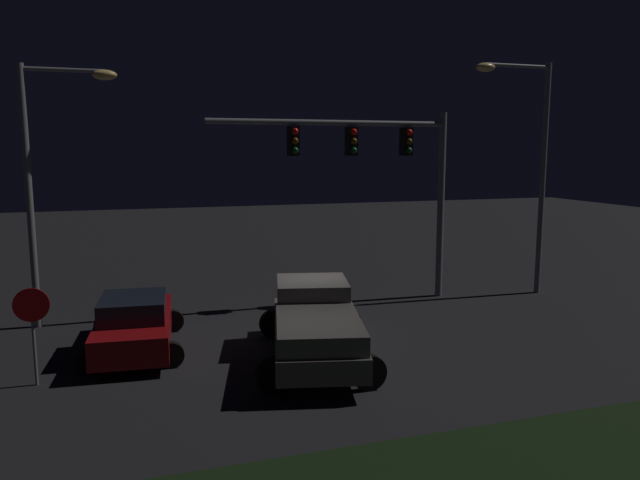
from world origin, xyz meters
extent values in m
plane|color=black|center=(0.00, 0.00, 0.00)|extent=(80.00, 80.00, 0.00)
cube|color=#514C47|center=(-0.57, -2.05, 0.68)|extent=(3.19, 5.72, 0.55)
cube|color=#514C47|center=(-0.29, -0.89, 1.38)|extent=(2.23, 2.27, 0.85)
cube|color=black|center=(-0.29, -0.89, 1.50)|extent=(2.06, 1.88, 0.51)
cube|color=#514C47|center=(-0.81, -3.10, 1.18)|extent=(2.56, 3.38, 0.45)
cylinder|color=black|center=(-1.12, 0.08, 0.40)|extent=(0.80, 0.22, 0.80)
cylinder|color=black|center=(0.88, -0.39, 0.40)|extent=(0.80, 0.22, 0.80)
cylinder|color=black|center=(-2.02, -3.70, 0.40)|extent=(0.80, 0.22, 0.80)
cylinder|color=black|center=(-0.01, -4.18, 0.40)|extent=(0.80, 0.22, 0.80)
cube|color=maroon|center=(-4.83, 0.12, 0.61)|extent=(2.17, 4.54, 0.70)
cube|color=black|center=(-4.85, -0.13, 1.23)|extent=(1.76, 2.13, 0.55)
cylinder|color=black|center=(-5.62, 1.69, 0.32)|extent=(0.64, 0.22, 0.64)
cylinder|color=black|center=(-3.78, 1.54, 0.32)|extent=(0.64, 0.22, 0.64)
cylinder|color=black|center=(-5.87, -1.29, 0.32)|extent=(0.64, 0.22, 0.64)
cylinder|color=black|center=(-4.04, -1.45, 0.32)|extent=(0.64, 0.22, 0.64)
cylinder|color=slate|center=(5.70, 3.08, 3.25)|extent=(0.24, 0.24, 6.50)
cylinder|color=slate|center=(1.60, 3.08, 6.10)|extent=(8.20, 0.18, 0.18)
cube|color=black|center=(4.30, 3.08, 5.50)|extent=(0.32, 0.44, 0.95)
sphere|color=red|center=(4.30, 2.85, 5.80)|extent=(0.22, 0.22, 0.22)
sphere|color=#59380A|center=(4.30, 2.85, 5.50)|extent=(0.22, 0.22, 0.22)
sphere|color=#0C4719|center=(4.30, 2.85, 5.20)|extent=(0.22, 0.22, 0.22)
cube|color=black|center=(2.30, 3.08, 5.50)|extent=(0.32, 0.44, 0.95)
sphere|color=red|center=(2.30, 2.85, 5.80)|extent=(0.22, 0.22, 0.22)
sphere|color=#59380A|center=(2.30, 2.85, 5.50)|extent=(0.22, 0.22, 0.22)
sphere|color=#0C4719|center=(2.30, 2.85, 5.20)|extent=(0.22, 0.22, 0.22)
cube|color=black|center=(0.30, 3.08, 5.50)|extent=(0.32, 0.44, 0.95)
sphere|color=red|center=(0.30, 2.85, 5.80)|extent=(0.22, 0.22, 0.22)
sphere|color=#59380A|center=(0.30, 2.85, 5.50)|extent=(0.22, 0.22, 0.22)
sphere|color=#0C4719|center=(0.30, 2.85, 5.20)|extent=(0.22, 0.22, 0.22)
cylinder|color=slate|center=(-7.57, 3.26, 3.82)|extent=(0.20, 0.20, 7.63)
cylinder|color=slate|center=(-6.45, 3.26, 7.48)|extent=(2.23, 0.12, 0.12)
ellipsoid|color=#F9CC72|center=(-5.34, 3.26, 7.38)|extent=(0.70, 0.44, 0.30)
cylinder|color=slate|center=(9.40, 2.40, 4.12)|extent=(0.20, 0.20, 8.23)
cylinder|color=slate|center=(8.13, 2.40, 8.08)|extent=(2.54, 0.12, 0.12)
ellipsoid|color=#F9CC72|center=(6.86, 2.40, 7.98)|extent=(0.70, 0.44, 0.30)
cylinder|color=slate|center=(-6.98, -1.65, 1.10)|extent=(0.07, 0.07, 2.20)
cylinder|color=#B20C0F|center=(-6.98, -1.68, 1.85)|extent=(0.76, 0.03, 0.76)
camera|label=1|loc=(-4.85, -15.82, 5.21)|focal=33.76mm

